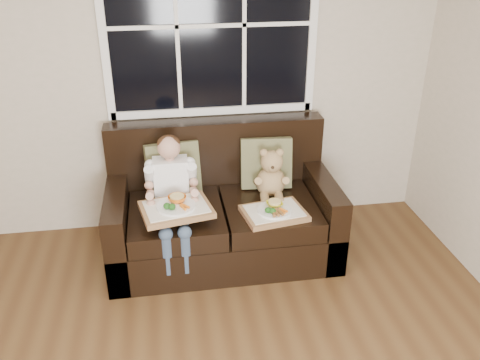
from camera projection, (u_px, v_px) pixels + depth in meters
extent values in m
cube|color=beige|center=(150.00, 68.00, 3.83)|extent=(4.50, 0.02, 2.70)
cube|color=black|center=(211.00, 25.00, 3.74)|extent=(1.50, 0.02, 1.25)
cube|color=white|center=(213.00, 111.00, 4.02)|extent=(1.58, 0.04, 0.06)
cube|color=white|center=(102.00, 29.00, 3.62)|extent=(0.06, 0.04, 1.37)
cube|color=white|center=(313.00, 23.00, 3.84)|extent=(0.06, 0.04, 1.37)
cube|color=white|center=(211.00, 26.00, 3.73)|extent=(1.50, 0.03, 0.03)
cube|color=black|center=(223.00, 236.00, 3.94)|extent=(1.70, 0.90, 0.30)
cube|color=black|center=(119.00, 228.00, 3.77)|extent=(0.15, 0.90, 0.60)
cube|color=black|center=(320.00, 211.00, 3.99)|extent=(0.15, 0.90, 0.60)
cube|color=black|center=(216.00, 160.00, 4.07)|extent=(1.70, 0.18, 0.66)
cube|color=black|center=(176.00, 220.00, 3.72)|extent=(0.68, 0.72, 0.15)
cube|color=black|center=(270.00, 212.00, 3.82)|extent=(0.68, 0.72, 0.15)
cube|color=olive|center=(173.00, 169.00, 3.87)|extent=(0.43, 0.25, 0.41)
cube|color=olive|center=(266.00, 163.00, 3.97)|extent=(0.41, 0.22, 0.41)
cube|color=white|center=(171.00, 181.00, 3.72)|extent=(0.25, 0.15, 0.35)
sphere|color=tan|center=(169.00, 147.00, 3.59)|extent=(0.16, 0.16, 0.16)
ellipsoid|color=#392112|center=(169.00, 143.00, 3.59)|extent=(0.16, 0.16, 0.12)
cylinder|color=#36475F|center=(164.00, 211.00, 3.60)|extent=(0.10, 0.31, 0.10)
cylinder|color=#36475F|center=(182.00, 210.00, 3.62)|extent=(0.10, 0.31, 0.10)
cylinder|color=#36475F|center=(167.00, 255.00, 3.45)|extent=(0.09, 0.09, 0.29)
cylinder|color=#36475F|center=(186.00, 253.00, 3.47)|extent=(0.09, 0.09, 0.29)
cylinder|color=tan|center=(150.00, 185.00, 3.58)|extent=(0.07, 0.31, 0.24)
cylinder|color=tan|center=(193.00, 182.00, 3.62)|extent=(0.07, 0.31, 0.24)
ellipsoid|color=#A78058|center=(271.00, 182.00, 3.88)|extent=(0.25, 0.22, 0.24)
sphere|color=#A78058|center=(272.00, 162.00, 3.79)|extent=(0.19, 0.19, 0.17)
sphere|color=#A78058|center=(264.00, 153.00, 3.75)|extent=(0.06, 0.06, 0.06)
sphere|color=#A78058|center=(280.00, 152.00, 3.77)|extent=(0.06, 0.06, 0.06)
sphere|color=#A78058|center=(274.00, 167.00, 3.74)|extent=(0.07, 0.07, 0.07)
sphere|color=black|center=(274.00, 167.00, 3.71)|extent=(0.03, 0.03, 0.03)
cylinder|color=#A78058|center=(267.00, 199.00, 3.79)|extent=(0.08, 0.14, 0.07)
cylinder|color=#A78058|center=(281.00, 198.00, 3.81)|extent=(0.08, 0.14, 0.07)
cube|color=#A76B4B|center=(176.00, 210.00, 3.48)|extent=(0.53, 0.44, 0.04)
cube|color=silver|center=(176.00, 207.00, 3.47)|extent=(0.47, 0.38, 0.01)
cylinder|color=white|center=(176.00, 206.00, 3.46)|extent=(0.27, 0.27, 0.02)
imported|color=orange|center=(177.00, 199.00, 3.49)|extent=(0.15, 0.15, 0.04)
cylinder|color=#F3D284|center=(177.00, 198.00, 3.49)|extent=(0.10, 0.10, 0.02)
ellipsoid|color=#2A5A1C|center=(167.00, 206.00, 3.40)|extent=(0.05, 0.05, 0.04)
ellipsoid|color=#2A5A1C|center=(172.00, 207.00, 3.39)|extent=(0.05, 0.05, 0.04)
cylinder|color=orange|center=(184.00, 207.00, 3.41)|extent=(0.05, 0.07, 0.02)
cube|color=#A76B4B|center=(274.00, 213.00, 3.63)|extent=(0.48, 0.40, 0.04)
cube|color=silver|center=(274.00, 211.00, 3.62)|extent=(0.42, 0.34, 0.01)
cylinder|color=white|center=(274.00, 210.00, 3.60)|extent=(0.25, 0.25, 0.02)
imported|color=yellow|center=(275.00, 204.00, 3.64)|extent=(0.13, 0.13, 0.03)
cylinder|color=#F3D284|center=(275.00, 203.00, 3.63)|extent=(0.09, 0.09, 0.02)
ellipsoid|color=#2A5A1C|center=(268.00, 210.00, 3.55)|extent=(0.05, 0.05, 0.04)
ellipsoid|color=#2A5A1C|center=(273.00, 211.00, 3.54)|extent=(0.05, 0.05, 0.04)
cylinder|color=orange|center=(282.00, 211.00, 3.56)|extent=(0.05, 0.07, 0.02)
cylinder|color=#8F5D2E|center=(277.00, 212.00, 3.54)|extent=(0.03, 0.09, 0.02)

